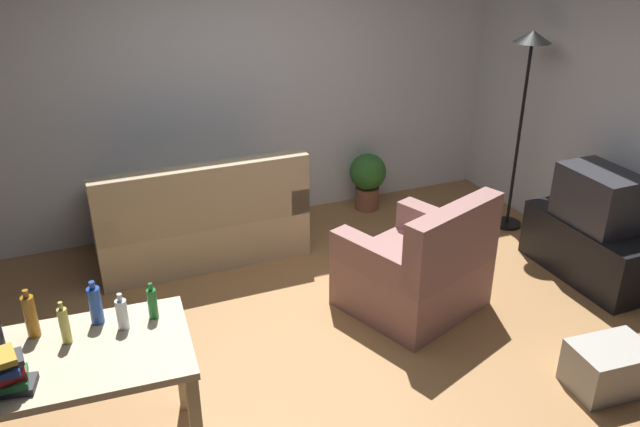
# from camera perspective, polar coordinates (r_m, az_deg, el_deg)

# --- Properties ---
(ground_plane) EXTENTS (5.20, 4.40, 0.02)m
(ground_plane) POSITION_cam_1_polar(r_m,az_deg,el_deg) (4.57, 1.27, -11.38)
(ground_plane) COLOR #9E7042
(wall_rear) EXTENTS (5.20, 0.10, 2.70)m
(wall_rear) POSITION_cam_1_polar(r_m,az_deg,el_deg) (5.90, -7.39, 11.74)
(wall_rear) COLOR silver
(wall_rear) RESTS_ON ground_plane
(couch) EXTENTS (1.73, 0.84, 0.92)m
(couch) POSITION_cam_1_polar(r_m,az_deg,el_deg) (5.57, -10.57, -0.77)
(couch) COLOR tan
(couch) RESTS_ON ground_plane
(tv_stand) EXTENTS (0.44, 1.10, 0.48)m
(tv_stand) POSITION_cam_1_polar(r_m,az_deg,el_deg) (5.62, 22.65, -2.95)
(tv_stand) COLOR black
(tv_stand) RESTS_ON ground_plane
(tv) EXTENTS (0.41, 0.60, 0.44)m
(tv) POSITION_cam_1_polar(r_m,az_deg,el_deg) (5.44, 23.48, 1.33)
(tv) COLOR #2D2D33
(tv) RESTS_ON tv_stand
(torchiere_lamp) EXTENTS (0.32, 0.32, 1.81)m
(torchiere_lamp) POSITION_cam_1_polar(r_m,az_deg,el_deg) (5.91, 17.89, 11.40)
(torchiere_lamp) COLOR black
(torchiere_lamp) RESTS_ON ground_plane
(desk) EXTENTS (1.24, 0.78, 0.76)m
(desk) POSITION_cam_1_polar(r_m,az_deg,el_deg) (3.50, -21.35, -12.99)
(desk) COLOR #C6B28E
(desk) RESTS_ON ground_plane
(potted_plant) EXTENTS (0.36, 0.36, 0.57)m
(potted_plant) POSITION_cam_1_polar(r_m,az_deg,el_deg) (6.35, 4.25, 3.21)
(potted_plant) COLOR brown
(potted_plant) RESTS_ON ground_plane
(armchair) EXTENTS (1.14, 1.10, 0.92)m
(armchair) POSITION_cam_1_polar(r_m,az_deg,el_deg) (4.80, 8.70, -4.95)
(armchair) COLOR #996B66
(armchair) RESTS_ON ground_plane
(storage_box) EXTENTS (0.51, 0.38, 0.30)m
(storage_box) POSITION_cam_1_polar(r_m,az_deg,el_deg) (4.48, 24.25, -12.32)
(storage_box) COLOR #A8A399
(storage_box) RESTS_ON ground_plane
(bottle_amber) EXTENTS (0.06, 0.06, 0.27)m
(bottle_amber) POSITION_cam_1_polar(r_m,az_deg,el_deg) (3.57, -24.29, -8.28)
(bottle_amber) COLOR #9E6019
(bottle_amber) RESTS_ON desk
(bottle_squat) EXTENTS (0.05, 0.05, 0.24)m
(bottle_squat) POSITION_cam_1_polar(r_m,az_deg,el_deg) (3.47, -21.72, -9.18)
(bottle_squat) COLOR #BCB24C
(bottle_squat) RESTS_ON desk
(bottle_blue) EXTENTS (0.07, 0.07, 0.25)m
(bottle_blue) POSITION_cam_1_polar(r_m,az_deg,el_deg) (3.56, -19.30, -7.65)
(bottle_blue) COLOR #2347A3
(bottle_blue) RESTS_ON desk
(bottle_clear) EXTENTS (0.06, 0.06, 0.21)m
(bottle_clear) POSITION_cam_1_polar(r_m,az_deg,el_deg) (3.49, -17.15, -8.48)
(bottle_clear) COLOR silver
(bottle_clear) RESTS_ON desk
(bottle_green) EXTENTS (0.05, 0.05, 0.21)m
(bottle_green) POSITION_cam_1_polar(r_m,az_deg,el_deg) (3.52, -14.64, -7.69)
(bottle_green) COLOR #1E722D
(bottle_green) RESTS_ON desk
(book_stack) EXTENTS (0.28, 0.19, 0.20)m
(book_stack) POSITION_cam_1_polar(r_m,az_deg,el_deg) (3.27, -26.44, -12.67)
(book_stack) COLOR #333338
(book_stack) RESTS_ON desk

